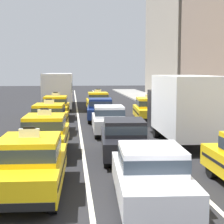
# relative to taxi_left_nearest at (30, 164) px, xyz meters

# --- Properties ---
(lane_stripe_left_center) EXTENTS (0.14, 80.00, 0.01)m
(lane_stripe_left_center) POSITION_rel_taxi_left_nearest_xyz_m (1.64, 17.19, -0.87)
(lane_stripe_left_center) COLOR silver
(lane_stripe_left_center) RESTS_ON ground
(lane_stripe_center_right) EXTENTS (0.14, 80.00, 0.01)m
(lane_stripe_center_right) POSITION_rel_taxi_left_nearest_xyz_m (4.84, 17.19, -0.87)
(lane_stripe_center_right) COLOR silver
(lane_stripe_center_right) RESTS_ON ground
(sidewalk_curb) EXTENTS (4.00, 90.00, 0.15)m
(sidewalk_curb) POSITION_rel_taxi_left_nearest_xyz_m (10.44, 12.19, -0.80)
(sidewalk_curb) COLOR gray
(sidewalk_curb) RESTS_ON ground
(taxi_left_nearest) EXTENTS (1.97, 4.62, 1.96)m
(taxi_left_nearest) POSITION_rel_taxi_left_nearest_xyz_m (0.00, 0.00, 0.00)
(taxi_left_nearest) COLOR black
(taxi_left_nearest) RESTS_ON ground
(taxi_left_second) EXTENTS (1.98, 4.62, 1.96)m
(taxi_left_second) POSITION_rel_taxi_left_nearest_xyz_m (0.06, 5.21, 0.00)
(taxi_left_second) COLOR black
(taxi_left_second) RESTS_ON ground
(taxi_left_third) EXTENTS (2.07, 4.66, 1.96)m
(taxi_left_third) POSITION_rel_taxi_left_nearest_xyz_m (-0.07, 10.53, 0.00)
(taxi_left_third) COLOR black
(taxi_left_third) RESTS_ON ground
(taxi_left_fourth) EXTENTS (1.95, 4.61, 1.96)m
(taxi_left_fourth) POSITION_rel_taxi_left_nearest_xyz_m (0.02, 17.00, 0.00)
(taxi_left_fourth) COLOR black
(taxi_left_fourth) RESTS_ON ground
(bus_left_fifth) EXTENTS (2.63, 11.23, 3.22)m
(bus_left_fifth) POSITION_rel_taxi_left_nearest_xyz_m (-0.02, 26.26, 0.94)
(bus_left_fifth) COLOR black
(bus_left_fifth) RESTS_ON ground
(sedan_center_nearest) EXTENTS (1.98, 4.39, 1.58)m
(sedan_center_nearest) POSITION_rel_taxi_left_nearest_xyz_m (3.18, -1.30, -0.03)
(sedan_center_nearest) COLOR black
(sedan_center_nearest) RESTS_ON ground
(sedan_center_second) EXTENTS (2.03, 4.40, 1.58)m
(sedan_center_second) POSITION_rel_taxi_left_nearest_xyz_m (3.23, 4.07, -0.03)
(sedan_center_second) COLOR black
(sedan_center_second) RESTS_ON ground
(sedan_center_third) EXTENTS (1.87, 4.35, 1.58)m
(sedan_center_third) POSITION_rel_taxi_left_nearest_xyz_m (3.20, 9.94, -0.03)
(sedan_center_third) COLOR black
(sedan_center_third) RESTS_ON ground
(sedan_center_fourth) EXTENTS (1.99, 4.39, 1.58)m
(sedan_center_fourth) POSITION_rel_taxi_left_nearest_xyz_m (3.13, 15.47, -0.03)
(sedan_center_fourth) COLOR black
(sedan_center_fourth) RESTS_ON ground
(taxi_center_fifth) EXTENTS (1.84, 4.57, 1.96)m
(taxi_center_fifth) POSITION_rel_taxi_left_nearest_xyz_m (3.38, 21.43, 0.00)
(taxi_center_fifth) COLOR black
(taxi_center_fifth) RESTS_ON ground
(box_truck_right_second) EXTENTS (2.41, 7.01, 3.27)m
(box_truck_right_second) POSITION_rel_taxi_left_nearest_xyz_m (6.46, 7.06, 0.90)
(box_truck_right_second) COLOR black
(box_truck_right_second) RESTS_ON ground
(taxi_right_third) EXTENTS (2.11, 4.67, 1.96)m
(taxi_right_third) POSITION_rel_taxi_left_nearest_xyz_m (6.39, 14.55, 0.00)
(taxi_right_third) COLOR black
(taxi_right_third) RESTS_ON ground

